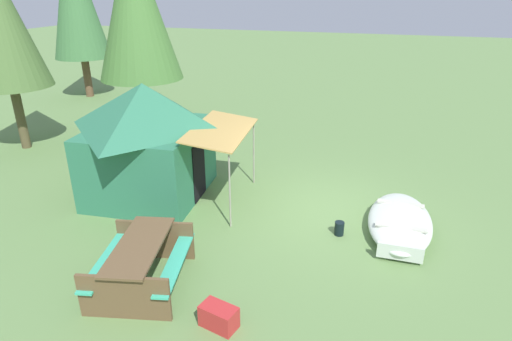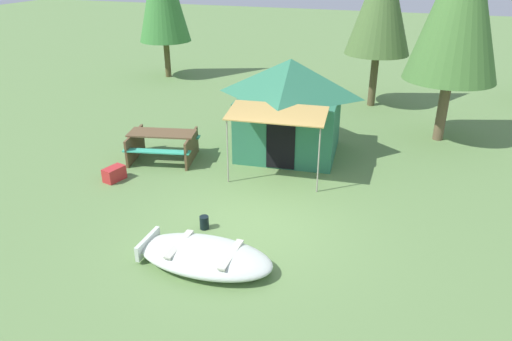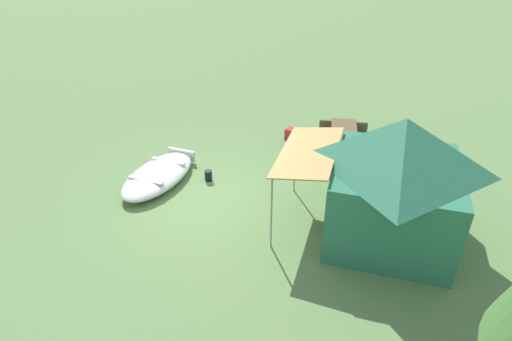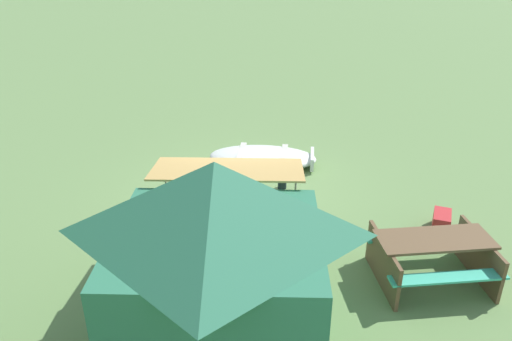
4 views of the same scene
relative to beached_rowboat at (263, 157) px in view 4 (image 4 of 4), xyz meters
The scene contains 6 objects.
ground_plane 1.74m from the beached_rowboat, 79.01° to the left, with size 80.00×80.00×0.00m, color #618549.
beached_rowboat is the anchor object (origin of this frame).
canvas_cabin_tent 5.88m from the beached_rowboat, 89.82° to the left, with size 3.11×3.90×2.70m.
picnic_table 5.21m from the beached_rowboat, 127.26° to the left, with size 2.08×1.78×0.80m.
cooler_box 4.47m from the beached_rowboat, 145.37° to the left, with size 0.55×0.31×0.35m, color red.
fuel_can 1.29m from the beached_rowboat, 114.91° to the left, with size 0.19×0.19×0.29m, color black.
Camera 4 is at (-1.42, 9.36, 5.17)m, focal length 35.03 mm.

